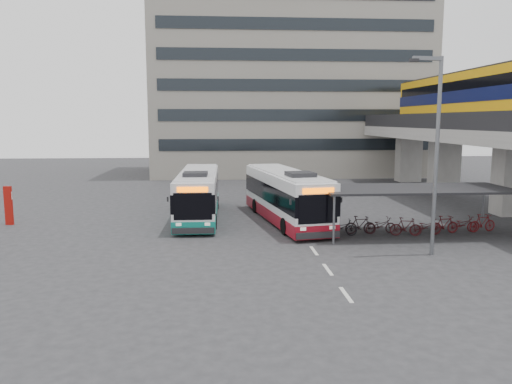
{
  "coord_description": "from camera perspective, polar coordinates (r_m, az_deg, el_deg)",
  "views": [
    {
      "loc": [
        -1.92,
        -22.59,
        6.11
      ],
      "look_at": [
        0.18,
        5.75,
        2.0
      ],
      "focal_mm": 35.0,
      "sensor_mm": 36.0,
      "label": 1
    }
  ],
  "objects": [
    {
      "name": "road_markings",
      "position": [
        20.99,
        8.2,
        -8.76
      ],
      "size": [
        0.15,
        7.6,
        0.01
      ],
      "color": "beige",
      "rests_on": "ground"
    },
    {
      "name": "lamp_post",
      "position": [
        23.54,
        19.75,
        5.16
      ],
      "size": [
        1.56,
        0.33,
        8.85
      ],
      "rotation": [
        0.0,
        0.0,
        0.1
      ],
      "color": "#595B60",
      "rests_on": "ground"
    },
    {
      "name": "bus_teal",
      "position": [
        31.44,
        -6.6,
        -0.31
      ],
      "size": [
        2.49,
        10.78,
        3.17
      ],
      "rotation": [
        0.0,
        0.0,
        -0.01
      ],
      "color": "white",
      "rests_on": "ground"
    },
    {
      "name": "pedestrian",
      "position": [
        28.17,
        -7.97,
        -2.59
      ],
      "size": [
        0.66,
        0.75,
        1.72
      ],
      "primitive_type": "imported",
      "rotation": [
        0.0,
        0.0,
        1.07
      ],
      "color": "black",
      "rests_on": "ground"
    },
    {
      "name": "ground",
      "position": [
        23.48,
        0.6,
        -6.85
      ],
      "size": [
        120.0,
        120.0,
        0.0
      ],
      "primitive_type": "plane",
      "color": "#28282B",
      "rests_on": "ground"
    },
    {
      "name": "bus_main",
      "position": [
        30.25,
        3.39,
        -0.5
      ],
      "size": [
        4.2,
        11.35,
        3.28
      ],
      "rotation": [
        0.0,
        0.0,
        0.16
      ],
      "color": "white",
      "rests_on": "ground"
    },
    {
      "name": "bike_shelter",
      "position": [
        28.03,
        17.6,
        -2.04
      ],
      "size": [
        10.0,
        4.0,
        2.54
      ],
      "color": "#595B60",
      "rests_on": "ground"
    },
    {
      "name": "sign_totem_north",
      "position": [
        32.58,
        -26.44,
        -1.33
      ],
      "size": [
        0.5,
        0.21,
        2.29
      ],
      "rotation": [
        0.0,
        0.0,
        -0.14
      ],
      "color": "#9E1009",
      "rests_on": "ground"
    },
    {
      "name": "office_block",
      "position": [
        59.46,
        3.55,
        14.38
      ],
      "size": [
        30.0,
        15.0,
        25.0
      ],
      "primitive_type": "cube",
      "color": "gray",
      "rests_on": "ground"
    },
    {
      "name": "viaduct",
      "position": [
        40.8,
        23.61,
        7.72
      ],
      "size": [
        8.0,
        32.0,
        9.68
      ],
      "color": "gray",
      "rests_on": "ground"
    }
  ]
}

